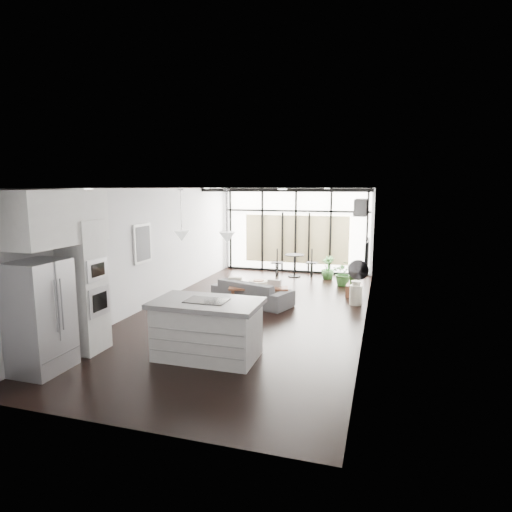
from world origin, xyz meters
The scene contains 28 objects.
floor centered at (0.00, 0.00, 0.00)m, with size 5.00×10.00×0.00m, color black.
ceiling centered at (0.00, 0.00, 2.80)m, with size 5.00×10.00×0.00m, color white.
wall_left centered at (-2.50, 0.00, 1.40)m, with size 0.02×10.00×2.80m, color silver.
wall_right centered at (2.50, 0.00, 1.40)m, with size 0.02×10.00×2.80m, color silver.
wall_back centered at (0.00, 5.00, 1.40)m, with size 5.00×0.02×2.80m, color silver.
wall_front centered at (0.00, -5.00, 1.40)m, with size 5.00×0.02×2.80m, color silver.
glazing centered at (0.00, 4.88, 1.40)m, with size 5.00×0.20×2.80m, color black.
skylight centered at (0.00, 4.00, 2.77)m, with size 4.70×1.90×0.06m, color white.
neighbour_building centered at (0.00, 4.95, 1.10)m, with size 3.50×0.02×1.60m, color beige.
island centered at (0.06, -2.73, 0.49)m, with size 1.78×1.06×0.97m, color silver.
cooktop centered at (0.06, -2.73, 0.98)m, with size 0.68×0.45×0.01m, color black.
fridge centered at (-2.16, -3.95, 0.86)m, with size 0.67×0.84×1.73m, color #9C9CA1.
appliance_column centered at (-2.08, -3.05, 1.14)m, with size 0.59×0.62×2.28m, color silver.
upper_cabinets centered at (-2.12, -3.50, 2.35)m, with size 0.62×1.75×0.86m, color silver.
pendant_left centered at (-0.40, -2.65, 2.02)m, with size 0.26×0.26×0.18m, color white.
pendant_right centered at (0.40, -2.65, 2.02)m, with size 0.26×0.26×0.18m, color white.
sofa centered at (-0.22, 0.68, 0.39)m, with size 2.01×0.59×0.79m, color #474649.
console_bench centered at (-0.01, 0.53, 0.23)m, with size 1.42×0.35×0.46m, color brown.
pouf centered at (-0.29, 1.49, 0.20)m, with size 0.49×0.49×0.39m, color beige.
crate centered at (2.13, 2.12, 0.15)m, with size 0.41×0.41×0.31m, color brown.
plant_tall centered at (1.75, 3.30, 0.29)m, with size 0.67×0.74×0.58m, color #306429.
plant_med centered at (1.19, 4.07, 0.20)m, with size 0.40×0.71×0.40m, color #306429.
plant_crate centered at (2.13, 2.12, 0.43)m, with size 0.31×0.57×0.25m, color #306429.
milk_can centered at (2.22, 1.32, 0.30)m, with size 0.30×0.30×0.59m, color beige.
bistro_set centered at (0.13, 4.13, 0.36)m, with size 1.52×0.61×0.73m, color black.
tv centered at (2.46, 1.00, 1.30)m, with size 0.05×1.10×0.65m, color black.
ac_unit centered at (2.38, -0.80, 2.45)m, with size 0.22×0.90×0.30m, color silver.
framed_art centered at (-2.47, -0.50, 1.55)m, with size 0.04×0.70×0.90m, color black.
Camera 1 is at (2.79, -9.02, 2.81)m, focal length 30.00 mm.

